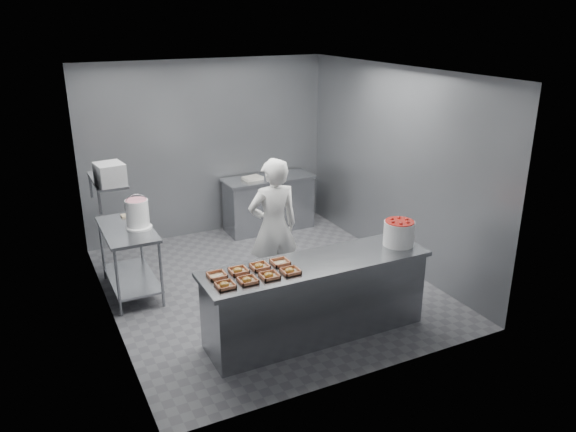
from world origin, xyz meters
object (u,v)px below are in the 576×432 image
Objects in this scene: tray_3 at (290,271)px; tray_4 at (217,275)px; strawberry_tub at (399,232)px; tray_1 at (248,280)px; tray_2 at (269,275)px; tray_6 at (260,266)px; glaze_bucket at (137,213)px; tray_7 at (280,262)px; tray_5 at (238,271)px; worker at (273,227)px; tray_0 at (225,285)px; service_counter at (316,298)px; back_counter at (269,203)px; prep_table at (129,250)px; appliance at (110,174)px.

tray_4 is at bearing 160.90° from tray_3.
tray_1 is at bearing -176.59° from strawberry_tub.
tray_2 is 1.00× the size of tray_6.
tray_6 is at bearing -63.71° from glaze_bucket.
glaze_bucket is at bearing 118.89° from tray_3.
tray_5 is at bearing -180.00° from tray_7.
glaze_bucket reaches higher than tray_2.
tray_5 is at bearing 180.00° from tray_6.
worker is at bearing 132.58° from strawberry_tub.
tray_0 is at bearing 180.00° from tray_2.
glaze_bucket is (-1.51, 1.91, 0.64)m from service_counter.
glaze_bucket is (-0.88, 1.79, 0.17)m from tray_6.
worker is 5.04× the size of strawberry_tub.
tray_7 is at bearing 0.00° from tray_4.
back_counter is at bearing 93.16° from strawberry_tub.
tray_1 is at bearing -152.79° from tray_7.
tray_1 is (0.24, 0.00, 0.00)m from tray_0.
tray_5 reaches higher than prep_table.
tray_3 is 0.54m from tray_5.
prep_table is 6.40× the size of tray_1.
back_counter is at bearing 63.97° from tray_6.
tray_2 is (0.48, 0.00, 0.00)m from tray_0.
tray_2 is 0.43× the size of glaze_bucket.
tray_0 is 1.70m from worker.
service_counter is 1.73× the size of back_counter.
back_counter is 3.74m from tray_4.
service_counter is 2.17× the size of prep_table.
appliance reaches higher than tray_1.
strawberry_tub reaches higher than prep_table.
tray_1 is at bearing 180.00° from tray_2.
worker is at bearing -23.09° from appliance.
prep_table is 0.52m from glaze_bucket.
tray_2 is 2.23m from glaze_bucket.
appliance is at bearing 121.50° from tray_5.
appliance is at bearing 111.58° from tray_0.
tray_0 is at bearing 180.00° from tray_3.
tray_2 is at bearing -90.00° from tray_6.
tray_2 is 0.35m from tray_5.
back_counter is 3.51m from tray_6.
tray_1 is at bearing -69.15° from appliance.
tray_2 is 1.00× the size of tray_5.
worker is 4.10× the size of glaze_bucket.
tray_5 is 1.00× the size of tray_6.
tray_7 is (-0.38, 0.12, 0.47)m from service_counter.
worker is (1.12, 1.03, -0.02)m from tray_4.
service_counter is 13.88× the size of tray_3.
glaze_bucket reaches higher than service_counter.
strawberry_tub is (1.95, -0.13, 0.13)m from tray_5.
strawberry_tub reaches higher than tray_2.
tray_6 is 1.00× the size of tray_7.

